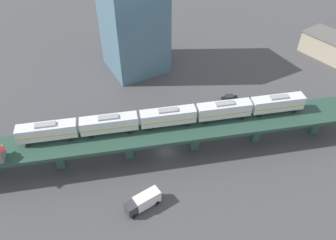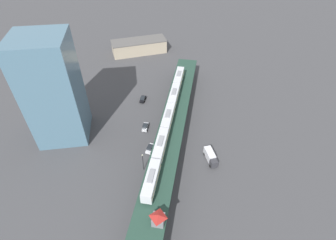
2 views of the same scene
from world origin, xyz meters
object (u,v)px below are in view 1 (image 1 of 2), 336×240
object	(u,v)px
street_car_white	(137,134)
delivery_truck	(143,201)
street_car_silver	(174,118)
street_car_black	(230,98)
street_lamp	(100,127)
office_tower	(133,11)
subway_train	(168,116)

from	to	relation	value
street_car_white	delivery_truck	xyz separation A→B (m)	(18.78, -7.04, 0.82)
street_car_silver	street_car_white	bearing A→B (deg)	-85.43
street_car_silver	street_car_black	size ratio (longest dim) A/B	0.99
street_car_black	delivery_truck	xyz separation A→B (m)	(19.37, -35.08, 0.82)
street_car_silver	street_lamp	bearing A→B (deg)	-95.84
street_car_white	office_tower	bearing A→B (deg)	155.78
subway_train	office_tower	xyz separation A→B (m)	(-35.54, 8.04, 8.54)
street_car_silver	street_lamp	world-z (taller)	street_lamp
delivery_truck	street_lamp	bearing A→B (deg)	-178.10
subway_train	street_car_silver	world-z (taller)	subway_train
street_car_black	office_tower	size ratio (longest dim) A/B	0.13
street_car_silver	street_car_white	distance (m)	10.88
street_car_silver	street_lamp	distance (m)	18.96
delivery_truck	office_tower	bearing A→B (deg)	157.20
street_car_black	street_car_silver	bearing A→B (deg)	-90.91
street_car_white	office_tower	size ratio (longest dim) A/B	0.13
office_tower	subway_train	bearing A→B (deg)	-12.75
subway_train	street_car_white	xyz separation A→B (m)	(-6.72, -4.93, -8.53)
delivery_truck	street_car_black	bearing A→B (deg)	118.91
street_car_white	street_lamp	bearing A→B (deg)	-109.63
delivery_truck	office_tower	distance (m)	54.13
subway_train	street_car_silver	size ratio (longest dim) A/B	12.80
subway_train	street_car_black	distance (m)	25.70
subway_train	street_car_silver	distance (m)	12.85
street_car_white	office_tower	world-z (taller)	office_tower
street_lamp	office_tower	world-z (taller)	office_tower
subway_train	office_tower	world-z (taller)	office_tower
subway_train	street_car_black	world-z (taller)	subway_train
street_car_silver	street_car_black	bearing A→B (deg)	89.09
street_car_black	street_car_white	size ratio (longest dim) A/B	1.00
subway_train	street_lamp	size ratio (longest dim) A/B	8.68
street_lamp	subway_train	bearing A→B (deg)	53.20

